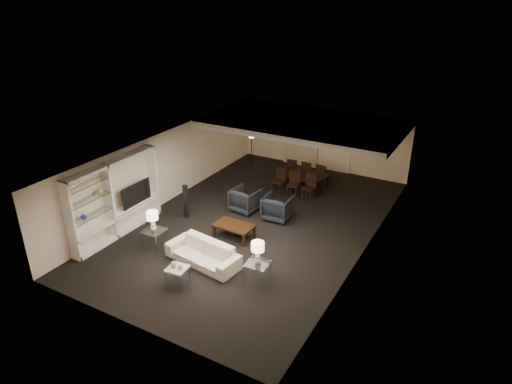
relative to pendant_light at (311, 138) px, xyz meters
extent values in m
plane|color=black|center=(-0.30, -3.50, -1.92)|extent=(11.00, 11.00, 0.00)
cube|color=silver|center=(-0.30, -3.50, 0.58)|extent=(7.00, 11.00, 0.02)
cube|color=beige|center=(-0.30, 2.00, -0.67)|extent=(7.00, 0.02, 2.50)
cube|color=beige|center=(-0.30, -9.00, -0.67)|extent=(7.00, 0.02, 2.50)
cube|color=beige|center=(-3.80, -3.50, -0.67)|extent=(0.02, 11.00, 2.50)
cube|color=beige|center=(3.20, -3.50, -0.67)|extent=(0.02, 11.00, 2.50)
cube|color=silver|center=(-0.30, 0.00, 0.48)|extent=(7.00, 4.00, 0.20)
cube|color=beige|center=(-1.20, 1.92, -0.72)|extent=(1.50, 0.12, 2.40)
cube|color=silver|center=(0.40, 1.97, -0.87)|extent=(0.90, 0.05, 2.10)
cube|color=#142D38|center=(1.80, 1.96, -0.37)|extent=(0.95, 0.04, 0.65)
cylinder|color=#D8591E|center=(0.00, 0.00, 0.00)|extent=(0.52, 0.52, 0.24)
imported|color=beige|center=(-0.45, -6.18, -1.61)|extent=(2.22, 1.11, 0.62)
imported|color=black|center=(-1.05, -2.88, -1.52)|extent=(0.93, 0.96, 0.79)
imported|color=black|center=(0.15, -2.88, -1.52)|extent=(0.89, 0.91, 0.79)
sphere|color=tan|center=(-0.55, -7.28, -1.36)|extent=(0.16, 0.16, 0.16)
sphere|color=#D5BB70|center=(-0.35, -7.28, -1.37)|extent=(0.14, 0.14, 0.14)
imported|color=black|center=(-3.58, -5.39, -0.83)|extent=(1.17, 0.15, 0.68)
imported|color=#262BA8|center=(-3.61, -7.31, -0.77)|extent=(0.18, 0.18, 0.19)
imported|color=gold|center=(-3.61, -6.61, -0.27)|extent=(0.17, 0.17, 0.18)
cube|color=black|center=(-2.48, -4.23, -1.35)|extent=(0.14, 0.14, 1.14)
imported|color=black|center=(-0.16, -0.39, -1.62)|extent=(1.84, 1.19, 0.61)
camera|label=1|loc=(5.95, -14.66, 5.08)|focal=32.00mm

